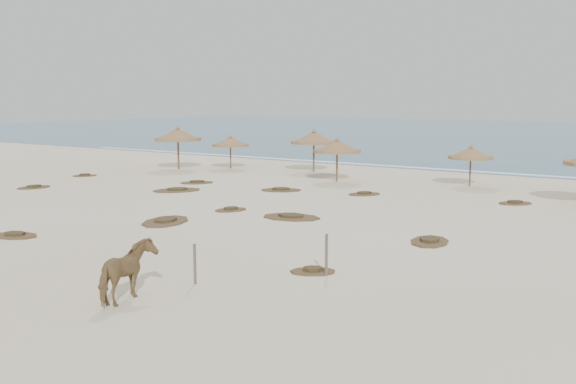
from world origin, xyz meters
TOP-DOWN VIEW (x-y plane):
  - ground at (0.00, 0.00)m, footprint 160.00×160.00m
  - ocean at (0.00, 75.00)m, footprint 200.00×100.00m
  - foam_line at (0.00, 26.00)m, footprint 70.00×0.60m
  - palapa_0 at (-14.56, 15.78)m, footprint 4.16×4.16m
  - palapa_1 at (-11.81, 18.24)m, footprint 3.32×3.32m
  - palapa_2 at (-5.80, 19.84)m, footprint 3.91×3.91m
  - palapa_3 at (-1.90, 16.21)m, footprint 3.75×3.75m
  - palapa_4 at (5.43, 18.74)m, footprint 3.19×3.19m
  - horse at (5.36, -6.83)m, footprint 1.22×1.91m
  - fence_post_near at (5.71, -4.77)m, footprint 0.09×0.09m
  - fence_post_far at (8.25, -2.08)m, footprint 0.11×0.11m
  - scrub_0 at (-14.52, 4.14)m, footprint 1.51×2.05m
  - scrub_1 at (-7.08, 7.83)m, footprint 2.88×3.11m
  - scrub_2 at (-0.75, 4.68)m, footprint 1.50×1.77m
  - scrub_3 at (2.49, 4.73)m, footprint 2.83×2.16m
  - scrub_4 at (9.07, 3.59)m, footprint 1.70×2.23m
  - scrub_6 at (-8.34, 10.82)m, footprint 2.26×2.31m
  - scrub_7 at (2.00, 12.30)m, footprint 1.95×2.10m
  - scrub_8 at (-16.69, 9.32)m, footprint 1.72×1.84m
  - scrub_9 at (-1.21, 1.07)m, footprint 2.46×3.02m
  - scrub_10 at (9.32, 13.71)m, footprint 1.93×1.95m
  - scrub_11 at (-3.82, -3.97)m, footprint 2.03×1.59m
  - scrub_12 at (7.75, -2.01)m, footprint 1.59×1.49m
  - scrub_13 at (-2.45, 11.08)m, footprint 2.65×2.38m

SIDE VIEW (x-z plane):
  - ground at x=0.00m, z-range 0.00..0.00m
  - ocean at x=0.00m, z-range 0.00..0.01m
  - foam_line at x=0.00m, z-range 0.00..0.01m
  - scrub_11 at x=-3.82m, z-range -0.03..0.13m
  - scrub_1 at x=-7.08m, z-range -0.03..0.13m
  - scrub_3 at x=2.49m, z-range -0.03..0.13m
  - scrub_4 at x=9.07m, z-range -0.03..0.13m
  - scrub_6 at x=-8.34m, z-range -0.03..0.13m
  - scrub_7 at x=2.00m, z-range -0.03..0.13m
  - scrub_10 at x=9.32m, z-range -0.03..0.13m
  - scrub_12 at x=7.75m, z-range -0.03..0.13m
  - scrub_13 at x=-2.45m, z-range -0.03..0.13m
  - scrub_0 at x=-14.52m, z-range -0.03..0.13m
  - scrub_2 at x=-0.75m, z-range -0.03..0.13m
  - scrub_8 at x=-16.69m, z-range -0.03..0.13m
  - scrub_9 at x=-1.21m, z-range -0.03..0.13m
  - fence_post_near at x=5.71m, z-range 0.00..1.11m
  - fence_post_far at x=8.25m, z-range 0.00..1.21m
  - horse at x=5.36m, z-range 0.00..1.49m
  - palapa_4 at x=5.43m, z-range 0.66..3.05m
  - palapa_1 at x=-11.81m, z-range 0.67..3.10m
  - palapa_3 at x=-1.90m, z-range 0.74..3.42m
  - palapa_2 at x=-5.80m, z-range 0.81..3.75m
  - palapa_0 at x=-14.56m, z-range 0.86..3.97m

